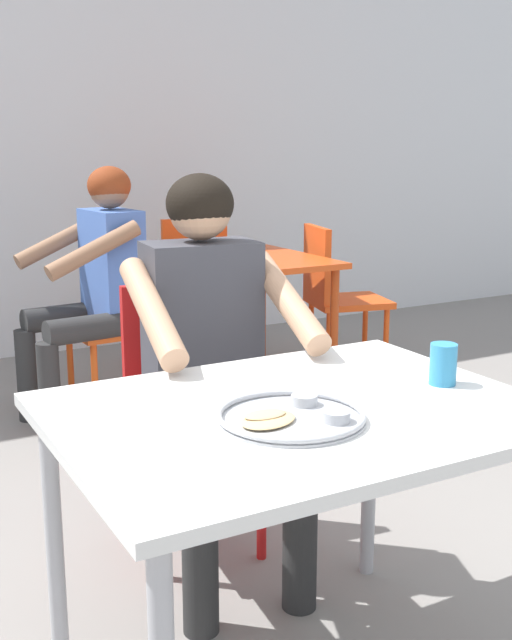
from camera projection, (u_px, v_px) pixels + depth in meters
name	position (u px, v px, depth m)	size (l,w,h in m)	color
table_foreground	(298.00, 438.00, 1.80)	(1.09, 0.83, 0.73)	white
thali_tray	(292.00, 416.00, 1.69)	(0.32, 0.32, 0.03)	#B7BABF
drinking_cup	(443.00, 363.00, 1.94)	(0.07, 0.07, 0.10)	#338CBF
chair_foreground	(189.00, 396.00, 2.59)	(0.45, 0.43, 0.87)	red
diner_foreground	(212.00, 343.00, 2.35)	(0.53, 0.58, 1.23)	#272727
table_background_red	(241.00, 275.00, 4.12)	(0.80, 0.87, 0.73)	#E04C19
chair_red_left	(124.00, 315.00, 3.89)	(0.42, 0.44, 0.83)	#DD5119
chair_red_right	(335.00, 291.00, 4.49)	(0.51, 0.48, 0.87)	#E54C17
chair_red_far	(189.00, 280.00, 4.68)	(0.46, 0.48, 0.90)	#E9511A
patron_background	(95.00, 271.00, 3.73)	(0.58, 0.53, 1.22)	#2E2E2E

